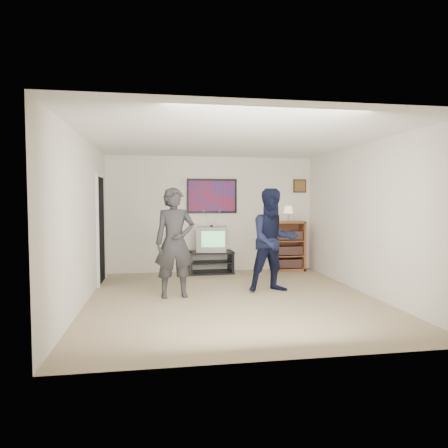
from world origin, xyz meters
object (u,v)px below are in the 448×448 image
object	(u,v)px
crt_television	(212,239)
bookshelf	(289,246)
media_stand	(211,262)
person_short	(273,240)
person_tall	(175,243)

from	to	relation	value
crt_television	bookshelf	bearing A→B (deg)	10.84
media_stand	person_short	xyz separation A→B (m)	(0.84, -1.86, 0.64)
media_stand	person_tall	world-z (taller)	person_tall
bookshelf	person_short	world-z (taller)	person_short
crt_television	person_tall	xyz separation A→B (m)	(-0.85, -1.99, 0.15)
media_stand	crt_television	size ratio (longest dim) A/B	1.57
media_stand	person_tall	xyz separation A→B (m)	(-0.83, -1.99, 0.65)
crt_television	bookshelf	size ratio (longest dim) A/B	0.57
crt_television	person_tall	distance (m)	2.17
crt_television	person_short	xyz separation A→B (m)	(0.82, -1.86, 0.15)
person_tall	person_short	bearing A→B (deg)	-1.80
crt_television	person_tall	world-z (taller)	person_tall
person_short	crt_television	bearing A→B (deg)	109.80
media_stand	crt_television	world-z (taller)	crt_television
bookshelf	person_tall	distance (m)	3.31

